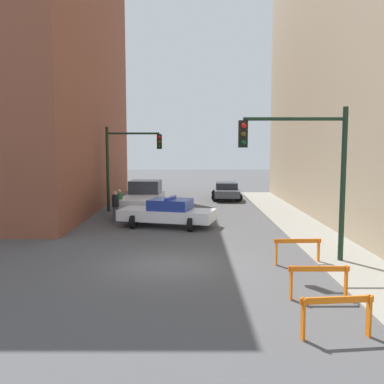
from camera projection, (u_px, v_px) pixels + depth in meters
The scene contains 12 objects.
ground_plane at pixel (167, 264), 14.57m from camera, with size 120.00×120.00×0.00m, color #4C4C4F.
sidewalk_right at pixel (349, 263), 14.58m from camera, with size 2.40×44.00×0.12m.
traffic_light_near at pixel (307, 161), 14.34m from camera, with size 3.64×0.35×5.20m.
traffic_light_far at pixel (124, 156), 26.20m from camera, with size 3.44×0.35×5.20m.
police_car at pixel (166, 212), 21.35m from camera, with size 5.02×3.09×1.52m.
white_truck at pixel (142, 198), 25.90m from camera, with size 2.88×5.53×1.90m.
parked_car_near at pixel (225, 191), 32.37m from camera, with size 2.41×4.38×1.31m.
pedestrian_crossing at pixel (114, 206), 22.60m from camera, with size 0.45×0.45×1.66m.
pedestrian_corner at pixel (118, 204), 23.60m from camera, with size 0.51×0.51×1.66m.
barrier_front at pixel (335, 310), 8.92m from camera, with size 1.60×0.33×0.90m.
barrier_mid at pixel (317, 277), 11.19m from camera, with size 1.60×0.17×0.90m.
barrier_back at pixel (296, 247), 14.47m from camera, with size 1.60×0.21×0.90m.
Camera 1 is at (0.80, -14.23, 4.01)m, focal length 40.00 mm.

